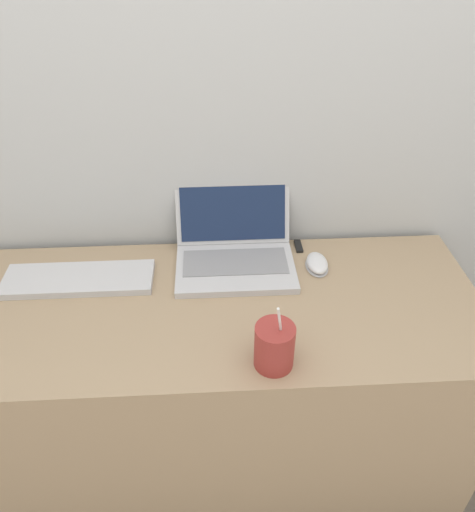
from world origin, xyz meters
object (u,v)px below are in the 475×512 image
(computer_mouse, at_px, (318,263))
(external_keyboard, at_px, (80,279))
(drink_cup, at_px, (276,346))
(laptop, at_px, (235,243))
(usb_stick, at_px, (299,246))

(computer_mouse, bearing_deg, external_keyboard, -177.51)
(external_keyboard, bearing_deg, drink_cup, -32.68)
(drink_cup, height_order, external_keyboard, drink_cup)
(laptop, bearing_deg, external_keyboard, -169.37)
(laptop, height_order, drink_cup, laptop)
(drink_cup, distance_m, usb_stick, 0.47)
(computer_mouse, bearing_deg, laptop, 167.35)
(laptop, distance_m, drink_cup, 0.41)
(computer_mouse, xyz_separation_m, usb_stick, (-0.04, 0.10, -0.01))
(drink_cup, xyz_separation_m, usb_stick, (0.13, 0.45, -0.05))
(usb_stick, bearing_deg, drink_cup, -105.90)
(laptop, height_order, computer_mouse, laptop)
(laptop, relative_size, external_keyboard, 0.82)
(drink_cup, distance_m, external_keyboard, 0.60)
(laptop, xyz_separation_m, usb_stick, (0.20, 0.05, -0.05))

